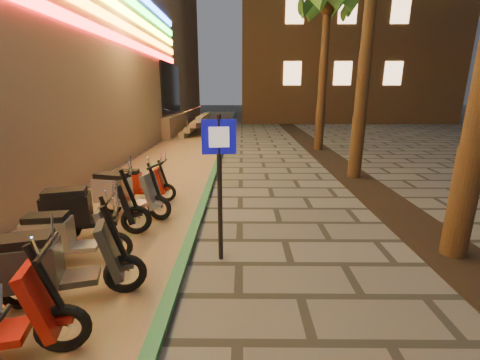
{
  "coord_description": "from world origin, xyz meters",
  "views": [
    {
      "loc": [
        0.05,
        -2.9,
        2.67
      ],
      "look_at": [
        0.01,
        2.35,
        1.2
      ],
      "focal_mm": 24.0,
      "sensor_mm": 36.0,
      "label": 1
    }
  ],
  "objects_px": {
    "pedestrian_sign": "(219,169)",
    "scooter_6": "(66,236)",
    "scooter_5": "(51,265)",
    "scooter_8": "(123,193)",
    "scooter_7": "(85,211)",
    "scooter_9": "(137,184)"
  },
  "relations": [
    {
      "from": "scooter_7",
      "to": "scooter_9",
      "type": "distance_m",
      "value": 2.12
    },
    {
      "from": "scooter_7",
      "to": "scooter_8",
      "type": "xyz_separation_m",
      "value": [
        0.29,
        1.15,
        -0.02
      ]
    },
    {
      "from": "pedestrian_sign",
      "to": "scooter_6",
      "type": "relative_size",
      "value": 1.48
    },
    {
      "from": "scooter_5",
      "to": "scooter_6",
      "type": "xyz_separation_m",
      "value": [
        -0.36,
        0.99,
        -0.07
      ]
    },
    {
      "from": "scooter_6",
      "to": "scooter_8",
      "type": "height_order",
      "value": "scooter_8"
    },
    {
      "from": "scooter_5",
      "to": "pedestrian_sign",
      "type": "bearing_deg",
      "value": 12.79
    },
    {
      "from": "scooter_5",
      "to": "scooter_6",
      "type": "bearing_deg",
      "value": 93.13
    },
    {
      "from": "pedestrian_sign",
      "to": "scooter_6",
      "type": "xyz_separation_m",
      "value": [
        -2.41,
        -0.17,
        -1.03
      ]
    },
    {
      "from": "scooter_5",
      "to": "scooter_7",
      "type": "xyz_separation_m",
      "value": [
        -0.46,
        1.86,
        0.01
      ]
    },
    {
      "from": "pedestrian_sign",
      "to": "scooter_9",
      "type": "height_order",
      "value": "pedestrian_sign"
    },
    {
      "from": "pedestrian_sign",
      "to": "scooter_9",
      "type": "distance_m",
      "value": 3.74
    },
    {
      "from": "pedestrian_sign",
      "to": "scooter_7",
      "type": "bearing_deg",
      "value": 156.22
    },
    {
      "from": "pedestrian_sign",
      "to": "scooter_6",
      "type": "bearing_deg",
      "value": 175.76
    },
    {
      "from": "pedestrian_sign",
      "to": "scooter_5",
      "type": "distance_m",
      "value": 2.55
    },
    {
      "from": "scooter_8",
      "to": "scooter_9",
      "type": "height_order",
      "value": "scooter_8"
    },
    {
      "from": "pedestrian_sign",
      "to": "scooter_5",
      "type": "bearing_deg",
      "value": -158.84
    },
    {
      "from": "scooter_8",
      "to": "scooter_9",
      "type": "relative_size",
      "value": 1.18
    },
    {
      "from": "pedestrian_sign",
      "to": "scooter_8",
      "type": "xyz_separation_m",
      "value": [
        -2.22,
        1.85,
        -0.97
      ]
    },
    {
      "from": "scooter_5",
      "to": "scooter_8",
      "type": "height_order",
      "value": "scooter_5"
    },
    {
      "from": "pedestrian_sign",
      "to": "scooter_9",
      "type": "relative_size",
      "value": 1.56
    },
    {
      "from": "scooter_5",
      "to": "scooter_7",
      "type": "distance_m",
      "value": 1.91
    },
    {
      "from": "scooter_7",
      "to": "scooter_5",
      "type": "bearing_deg",
      "value": -92.39
    }
  ]
}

